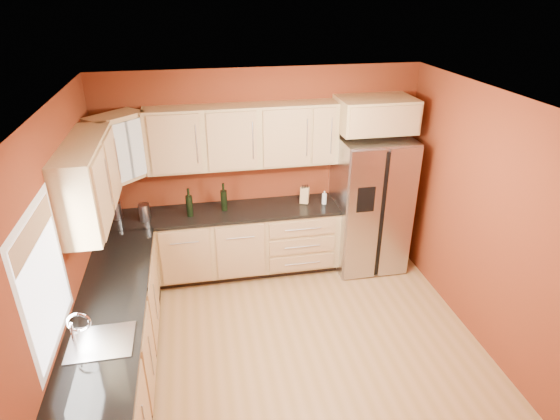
# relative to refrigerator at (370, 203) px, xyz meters

# --- Properties ---
(floor) EXTENTS (4.00, 4.00, 0.00)m
(floor) POSITION_rel_refrigerator_xyz_m (-1.35, -1.62, -0.89)
(floor) COLOR olive
(floor) RESTS_ON ground
(ceiling) EXTENTS (4.00, 4.00, 0.00)m
(ceiling) POSITION_rel_refrigerator_xyz_m (-1.35, -1.62, 1.71)
(ceiling) COLOR white
(ceiling) RESTS_ON wall_back
(wall_back) EXTENTS (4.00, 0.04, 2.60)m
(wall_back) POSITION_rel_refrigerator_xyz_m (-1.35, 0.38, 0.41)
(wall_back) COLOR maroon
(wall_back) RESTS_ON floor
(wall_left) EXTENTS (0.04, 4.00, 2.60)m
(wall_left) POSITION_rel_refrigerator_xyz_m (-3.35, -1.62, 0.41)
(wall_left) COLOR maroon
(wall_left) RESTS_ON floor
(wall_right) EXTENTS (0.04, 4.00, 2.60)m
(wall_right) POSITION_rel_refrigerator_xyz_m (0.65, -1.62, 0.41)
(wall_right) COLOR maroon
(wall_right) RESTS_ON floor
(base_cabinets_back) EXTENTS (2.90, 0.60, 0.88)m
(base_cabinets_back) POSITION_rel_refrigerator_xyz_m (-1.90, 0.07, -0.45)
(base_cabinets_back) COLOR #A67D50
(base_cabinets_back) RESTS_ON floor
(base_cabinets_left) EXTENTS (0.60, 2.80, 0.88)m
(base_cabinets_left) POSITION_rel_refrigerator_xyz_m (-3.05, -1.62, -0.45)
(base_cabinets_left) COLOR #A67D50
(base_cabinets_left) RESTS_ON floor
(countertop_back) EXTENTS (2.90, 0.62, 0.04)m
(countertop_back) POSITION_rel_refrigerator_xyz_m (-1.90, 0.06, 0.01)
(countertop_back) COLOR black
(countertop_back) RESTS_ON base_cabinets_back
(countertop_left) EXTENTS (0.62, 2.80, 0.04)m
(countertop_left) POSITION_rel_refrigerator_xyz_m (-3.04, -1.62, 0.01)
(countertop_left) COLOR black
(countertop_left) RESTS_ON base_cabinets_left
(upper_cabinets_back) EXTENTS (2.30, 0.33, 0.75)m
(upper_cabinets_back) POSITION_rel_refrigerator_xyz_m (-1.60, 0.21, 0.94)
(upper_cabinets_back) COLOR #A67D50
(upper_cabinets_back) RESTS_ON wall_back
(upper_cabinets_left) EXTENTS (0.33, 1.35, 0.75)m
(upper_cabinets_left) POSITION_rel_refrigerator_xyz_m (-3.19, -0.90, 0.94)
(upper_cabinets_left) COLOR #A67D50
(upper_cabinets_left) RESTS_ON wall_left
(corner_upper_cabinet) EXTENTS (0.67, 0.67, 0.75)m
(corner_upper_cabinet) POSITION_rel_refrigerator_xyz_m (-3.02, 0.04, 0.94)
(corner_upper_cabinet) COLOR #A67D50
(corner_upper_cabinet) RESTS_ON wall_back
(over_fridge_cabinet) EXTENTS (0.92, 0.60, 0.40)m
(over_fridge_cabinet) POSITION_rel_refrigerator_xyz_m (0.00, 0.07, 1.16)
(over_fridge_cabinet) COLOR #A67D50
(over_fridge_cabinet) RESTS_ON wall_back
(refrigerator) EXTENTS (0.90, 0.75, 1.78)m
(refrigerator) POSITION_rel_refrigerator_xyz_m (0.00, 0.00, 0.00)
(refrigerator) COLOR #B8B8BD
(refrigerator) RESTS_ON floor
(window) EXTENTS (0.03, 0.90, 1.00)m
(window) POSITION_rel_refrigerator_xyz_m (-3.33, -2.12, 0.66)
(window) COLOR white
(window) RESTS_ON wall_left
(sink_faucet) EXTENTS (0.50, 0.42, 0.30)m
(sink_faucet) POSITION_rel_refrigerator_xyz_m (-3.04, -2.12, 0.18)
(sink_faucet) COLOR white
(sink_faucet) RESTS_ON countertop_left
(canister_left) EXTENTS (0.14, 0.14, 0.20)m
(canister_left) POSITION_rel_refrigerator_xyz_m (-3.17, 0.12, 0.13)
(canister_left) COLOR #B8B8BD
(canister_left) RESTS_ON countertop_back
(canister_right) EXTENTS (0.17, 0.17, 0.21)m
(canister_right) POSITION_rel_refrigerator_xyz_m (-2.84, -0.00, 0.13)
(canister_right) COLOR #B8B8BD
(canister_right) RESTS_ON countertop_back
(wine_bottle_a) EXTENTS (0.11, 0.11, 0.36)m
(wine_bottle_a) POSITION_rel_refrigerator_xyz_m (-2.31, 0.02, 0.21)
(wine_bottle_a) COLOR black
(wine_bottle_a) RESTS_ON countertop_back
(wine_bottle_b) EXTENTS (0.10, 0.10, 0.36)m
(wine_bottle_b) POSITION_rel_refrigerator_xyz_m (-1.88, 0.10, 0.21)
(wine_bottle_b) COLOR black
(wine_bottle_b) RESTS_ON countertop_back
(knife_block) EXTENTS (0.13, 0.13, 0.21)m
(knife_block) POSITION_rel_refrigerator_xyz_m (-0.85, 0.12, 0.14)
(knife_block) COLOR tan
(knife_block) RESTS_ON countertop_back
(soap_dispenser) EXTENTS (0.07, 0.07, 0.18)m
(soap_dispenser) POSITION_rel_refrigerator_xyz_m (-0.61, 0.04, 0.12)
(soap_dispenser) COLOR white
(soap_dispenser) RESTS_ON countertop_back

